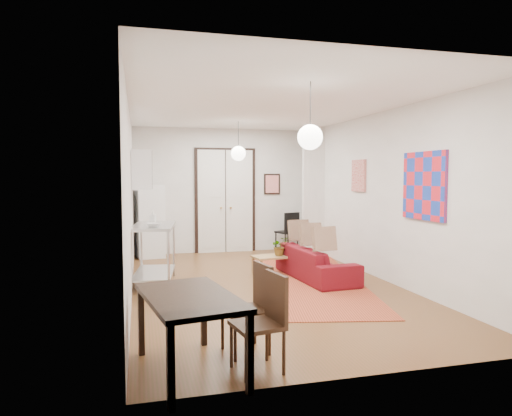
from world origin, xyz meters
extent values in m
plane|color=brown|center=(0.00, 0.00, 0.00)|extent=(7.00, 7.00, 0.00)
cube|color=white|center=(0.00, 0.00, 2.90)|extent=(4.20, 7.00, 0.02)
cube|color=white|center=(0.00, 3.50, 1.45)|extent=(4.20, 0.02, 2.90)
cube|color=white|center=(0.00, -3.50, 1.45)|extent=(4.20, 0.02, 2.90)
cube|color=white|center=(-2.10, 0.00, 1.45)|extent=(0.02, 7.00, 2.90)
cube|color=white|center=(2.10, 0.00, 1.45)|extent=(0.02, 7.00, 2.90)
cube|color=silver|center=(0.00, 3.46, 1.20)|extent=(1.44, 0.06, 2.50)
cube|color=white|center=(1.85, 2.55, 1.45)|extent=(0.50, 0.10, 2.90)
cube|color=white|center=(-1.92, 1.50, 1.90)|extent=(0.35, 1.00, 0.70)
cube|color=red|center=(2.08, -1.25, 1.65)|extent=(0.05, 1.00, 1.00)
cube|color=beige|center=(2.08, 0.80, 1.80)|extent=(0.05, 0.50, 0.60)
cube|color=red|center=(1.15, 3.47, 1.60)|extent=(0.40, 0.03, 0.50)
cube|color=#955F3E|center=(-2.07, 2.00, 1.95)|extent=(0.03, 0.44, 0.54)
sphere|color=white|center=(0.00, 2.00, 2.25)|extent=(0.30, 0.30, 0.30)
cylinder|color=black|center=(0.00, 2.00, 2.65)|extent=(0.01, 0.01, 0.50)
sphere|color=white|center=(0.00, -2.00, 2.25)|extent=(0.30, 0.30, 0.30)
cylinder|color=black|center=(0.00, -2.00, 2.65)|extent=(0.01, 0.01, 0.50)
cube|color=#A9432A|center=(0.82, 0.18, 0.01)|extent=(2.61, 4.80, 0.01)
imported|color=maroon|center=(1.00, 0.27, 0.28)|extent=(0.90, 1.98, 0.56)
cube|color=#A6814E|center=(0.40, 0.79, 0.33)|extent=(0.84, 0.55, 0.03)
cube|color=#A6814E|center=(0.06, 0.62, 0.16)|extent=(0.05, 0.05, 0.31)
cube|color=#A6814E|center=(0.75, 0.62, 0.16)|extent=(0.05, 0.05, 0.31)
cube|color=#A6814E|center=(0.06, 0.96, 0.16)|extent=(0.05, 0.05, 0.31)
cube|color=#A6814E|center=(0.75, 0.96, 0.16)|extent=(0.05, 0.05, 0.31)
imported|color=#2E5C29|center=(0.50, 0.79, 0.51)|extent=(0.31, 0.34, 0.34)
cube|color=#B8BBBD|center=(-1.75, 0.53, 0.97)|extent=(0.82, 1.38, 0.04)
cube|color=#B8BBBD|center=(-1.75, 0.53, 0.19)|extent=(0.78, 1.33, 0.03)
cylinder|color=#B8BBBD|center=(-2.03, -0.08, 0.49)|extent=(0.04, 0.04, 0.97)
cylinder|color=#B8BBBD|center=(-1.47, -0.08, 0.49)|extent=(0.04, 0.04, 0.97)
cylinder|color=#B8BBBD|center=(-2.03, 1.14, 0.49)|extent=(0.04, 0.04, 0.97)
cylinder|color=#B8BBBD|center=(-1.47, 1.14, 0.49)|extent=(0.04, 0.04, 0.97)
imported|color=silver|center=(-1.75, 0.23, 1.02)|extent=(0.29, 0.29, 0.06)
imported|color=teal|center=(-1.75, 0.78, 1.10)|extent=(0.12, 0.12, 0.21)
cube|color=white|center=(-1.74, 3.15, 0.80)|extent=(0.64, 0.64, 1.60)
cube|color=black|center=(-1.55, -3.04, 0.70)|extent=(0.96, 1.42, 0.05)
cube|color=black|center=(-1.87, -3.64, 0.34)|extent=(0.06, 0.06, 0.67)
cube|color=black|center=(-1.22, -3.64, 0.34)|extent=(0.06, 0.06, 0.67)
cube|color=black|center=(-1.87, -2.43, 0.34)|extent=(0.06, 0.06, 0.67)
cube|color=black|center=(-1.22, -2.43, 0.34)|extent=(0.06, 0.06, 0.67)
cube|color=#331D10|center=(-0.95, -2.69, 0.43)|extent=(0.49, 0.48, 0.04)
cube|color=#331D10|center=(-0.95, -2.49, 0.67)|extent=(0.11, 0.41, 0.45)
cylinder|color=#331D10|center=(-1.12, -2.87, 0.21)|extent=(0.03, 0.03, 0.43)
cylinder|color=#331D10|center=(-0.77, -2.87, 0.21)|extent=(0.03, 0.03, 0.43)
cylinder|color=#331D10|center=(-1.12, -2.50, 0.21)|extent=(0.03, 0.03, 0.43)
cylinder|color=#331D10|center=(-0.77, -2.50, 0.21)|extent=(0.03, 0.03, 0.43)
cube|color=#331D10|center=(-0.95, -3.15, 0.43)|extent=(0.49, 0.48, 0.04)
cube|color=#331D10|center=(-0.95, -2.96, 0.67)|extent=(0.11, 0.41, 0.45)
cylinder|color=#331D10|center=(-1.12, -3.33, 0.21)|extent=(0.03, 0.03, 0.43)
cylinder|color=#331D10|center=(-0.77, -3.33, 0.21)|extent=(0.03, 0.03, 0.43)
cylinder|color=#331D10|center=(-1.12, -2.97, 0.21)|extent=(0.03, 0.03, 0.43)
cylinder|color=#331D10|center=(-0.77, -2.97, 0.21)|extent=(0.03, 0.03, 0.43)
cube|color=black|center=(1.42, 3.15, 0.46)|extent=(0.55, 0.55, 0.04)
cube|color=black|center=(1.42, 3.34, 0.71)|extent=(0.42, 0.18, 0.46)
cylinder|color=black|center=(1.24, 2.97, 0.23)|extent=(0.03, 0.03, 0.46)
cylinder|color=black|center=(1.61, 2.97, 0.23)|extent=(0.03, 0.03, 0.46)
cylinder|color=black|center=(1.24, 3.33, 0.23)|extent=(0.03, 0.03, 0.46)
cylinder|color=black|center=(1.61, 3.33, 0.23)|extent=(0.03, 0.03, 0.46)
camera|label=1|loc=(-1.97, -7.10, 1.79)|focal=32.00mm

